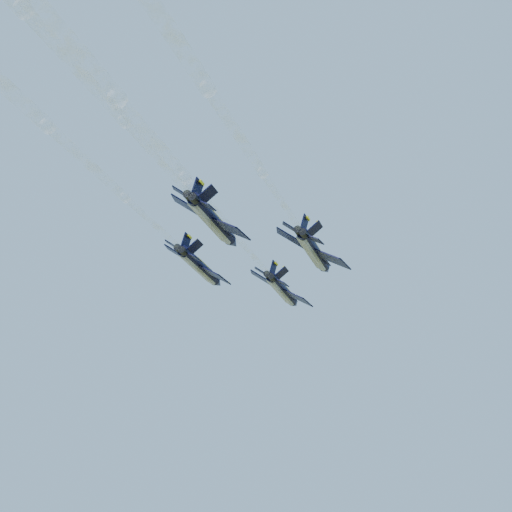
% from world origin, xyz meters
% --- Properties ---
extents(jet_lead, '(10.21, 15.33, 6.44)m').
position_xyz_m(jet_lead, '(1.55, 17.88, 105.11)').
color(jet_lead, black).
extents(jet_left, '(10.21, 15.33, 6.44)m').
position_xyz_m(jet_left, '(-7.49, 4.06, 105.11)').
color(jet_left, black).
extents(jet_right, '(10.21, 15.33, 6.44)m').
position_xyz_m(jet_right, '(9.35, 1.76, 105.11)').
color(jet_right, black).
extents(jet_slot, '(10.21, 15.33, 6.44)m').
position_xyz_m(jet_slot, '(-0.61, -11.55, 105.11)').
color(jet_slot, black).
extents(smoke_trail_lead, '(9.41, 78.34, 3.25)m').
position_xyz_m(smoke_trail_lead, '(-3.94, -41.66, 105.14)').
color(smoke_trail_lead, white).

